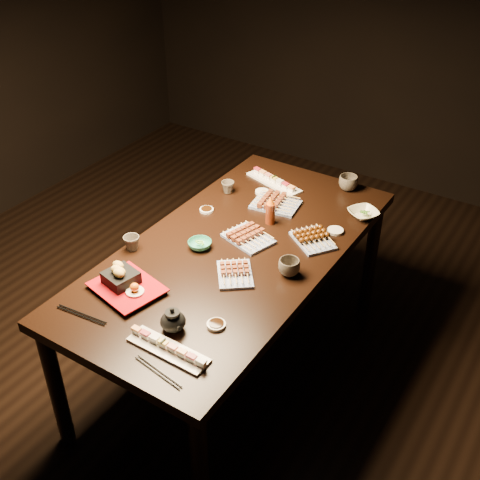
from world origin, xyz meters
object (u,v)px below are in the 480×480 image
object	(u,v)px
teacup_mid_right	(289,267)
teacup_far_right	(348,183)
sushi_platter_near	(168,347)
yakitori_plate_right	(235,271)
edamame_bowl_green	(200,245)
teacup_near_left	(132,243)
dining_table	(235,309)
teapot	(173,319)
sushi_platter_far	(274,180)
teacup_far_left	(228,187)
yakitori_plate_center	(248,235)
tempura_tray	(126,281)
yakitori_plate_left	(276,201)
condiment_bottle	(270,210)
edamame_bowl_cream	(363,214)

from	to	relation	value
teacup_mid_right	teacup_far_right	xyz separation A→B (m)	(-0.10, 0.85, 0.00)
sushi_platter_near	yakitori_plate_right	world-z (taller)	yakitori_plate_right
edamame_bowl_green	teacup_near_left	xyz separation A→B (m)	(-0.26, -0.18, 0.02)
dining_table	teapot	bearing A→B (deg)	-71.64
sushi_platter_far	teacup_far_left	distance (m)	0.27
yakitori_plate_center	teacup_near_left	bearing A→B (deg)	-122.55
yakitori_plate_right	dining_table	bearing A→B (deg)	175.86
sushi_platter_near	teacup_far_left	world-z (taller)	teacup_far_left
yakitori_plate_center	teacup_far_left	size ratio (longest dim) A/B	3.19
dining_table	edamame_bowl_green	world-z (taller)	edamame_bowl_green
sushi_platter_far	tempura_tray	world-z (taller)	tempura_tray
yakitori_plate_center	teacup_far_left	bearing A→B (deg)	152.11
yakitori_plate_left	tempura_tray	size ratio (longest dim) A/B	0.82
tempura_tray	teacup_mid_right	world-z (taller)	tempura_tray
teacup_near_left	teacup_mid_right	world-z (taller)	teacup_mid_right
yakitori_plate_right	teacup_mid_right	bearing A→B (deg)	87.30
dining_table	tempura_tray	distance (m)	0.70
yakitori_plate_center	teacup_mid_right	size ratio (longest dim) A/B	2.33
teapot	condiment_bottle	distance (m)	0.88
yakitori_plate_left	teacup_near_left	size ratio (longest dim) A/B	3.10
edamame_bowl_cream	teapot	world-z (taller)	teapot
yakitori_plate_left	teacup_mid_right	world-z (taller)	teacup_mid_right
yakitori_plate_center	tempura_tray	world-z (taller)	tempura_tray
edamame_bowl_green	teapot	distance (m)	0.57
teacup_mid_right	tempura_tray	bearing A→B (deg)	-137.80
teacup_far_right	condiment_bottle	size ratio (longest dim) A/B	0.70
sushi_platter_near	teapot	size ratio (longest dim) A/B	2.83
tempura_tray	teacup_far_left	xyz separation A→B (m)	(-0.11, 0.94, -0.02)
teacup_far_left	teacup_mid_right	bearing A→B (deg)	-36.19
sushi_platter_far	teacup_near_left	size ratio (longest dim) A/B	4.62
dining_table	condiment_bottle	bearing A→B (deg)	93.30
dining_table	yakitori_plate_right	distance (m)	0.45
edamame_bowl_green	teacup_near_left	size ratio (longest dim) A/B	1.46
dining_table	condiment_bottle	size ratio (longest dim) A/B	12.17
edamame_bowl_green	teacup_far_right	world-z (taller)	teacup_far_right
edamame_bowl_cream	tempura_tray	world-z (taller)	tempura_tray
dining_table	edamame_bowl_cream	xyz separation A→B (m)	(0.40, 0.59, 0.39)
sushi_platter_far	condiment_bottle	xyz separation A→B (m)	(0.19, -0.36, 0.05)
edamame_bowl_green	dining_table	bearing A→B (deg)	29.94
edamame_bowl_cream	teacup_far_left	world-z (taller)	teacup_far_left
edamame_bowl_cream	sushi_platter_near	bearing A→B (deg)	-100.32
yakitori_plate_center	teacup_near_left	distance (m)	0.55
yakitori_plate_left	yakitori_plate_center	bearing A→B (deg)	-90.44
yakitori_plate_right	sushi_platter_far	bearing A→B (deg)	160.55
teacup_far_left	teapot	world-z (taller)	teapot
yakitori_plate_right	teacup_near_left	bearing A→B (deg)	-118.13
condiment_bottle	edamame_bowl_green	bearing A→B (deg)	-114.51
yakitori_plate_right	condiment_bottle	bearing A→B (deg)	152.94
yakitori_plate_left	edamame_bowl_cream	bearing A→B (deg)	10.87
edamame_bowl_cream	teacup_near_left	xyz separation A→B (m)	(-0.80, -0.86, 0.02)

